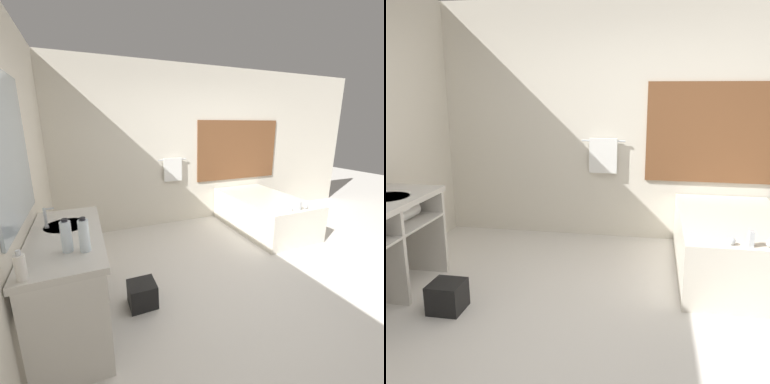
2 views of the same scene
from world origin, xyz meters
TOP-DOWN VIEW (x-y plane):
  - ground_plane at (0.00, 0.00)m, footprint 16.00×16.00m
  - wall_back_with_blinds at (0.04, 2.23)m, footprint 7.40×0.13m
  - bathtub at (1.03, 1.34)m, footprint 0.99×1.71m
  - waste_bin at (-1.31, 0.20)m, footprint 0.26×0.26m

SIDE VIEW (x-z plane):
  - ground_plane at x=0.00m, z-range 0.00..0.00m
  - waste_bin at x=-1.31m, z-range 0.00..0.24m
  - bathtub at x=1.03m, z-range -0.03..0.65m
  - wall_back_with_blinds at x=0.04m, z-range 0.00..2.70m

